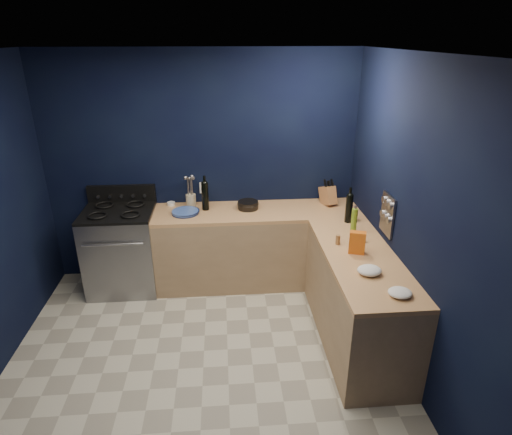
{
  "coord_description": "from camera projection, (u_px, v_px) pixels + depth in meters",
  "views": [
    {
      "loc": [
        0.22,
        -2.99,
        2.72
      ],
      "look_at": [
        0.55,
        1.0,
        1.0
      ],
      "focal_mm": 30.09,
      "sensor_mm": 36.0,
      "label": 1
    }
  ],
  "objects": [
    {
      "name": "floor",
      "position": [
        203.0,
        368.0,
        3.8
      ],
      "size": [
        3.5,
        3.5,
        0.02
      ],
      "primitive_type": "cube",
      "color": "#B8B4A1",
      "rests_on": "ground"
    },
    {
      "name": "oil_bottle",
      "position": [
        354.0,
        221.0,
        4.21
      ],
      "size": [
        0.06,
        0.06,
        0.25
      ],
      "primitive_type": "cylinder",
      "rotation": [
        0.0,
        0.0,
        -0.04
      ],
      "color": "olive",
      "rests_on": "top_right"
    },
    {
      "name": "cab_back",
      "position": [
        257.0,
        248.0,
        4.98
      ],
      "size": [
        2.3,
        0.63,
        0.86
      ],
      "primitive_type": "cube",
      "color": "#A38360",
      "rests_on": "floor"
    },
    {
      "name": "backguard",
      "position": [
        122.0,
        194.0,
        4.89
      ],
      "size": [
        0.76,
        0.06,
        0.2
      ],
      "primitive_type": "cube",
      "color": "black",
      "rests_on": "gas_range"
    },
    {
      "name": "ramekin",
      "position": [
        171.0,
        204.0,
        4.94
      ],
      "size": [
        0.12,
        0.12,
        0.04
      ],
      "primitive_type": "cylinder",
      "rotation": [
        0.0,
        0.0,
        0.43
      ],
      "color": "white",
      "rests_on": "top_back"
    },
    {
      "name": "oven_door",
      "position": [
        117.0,
        266.0,
        4.56
      ],
      "size": [
        0.59,
        0.02,
        0.42
      ],
      "primitive_type": "cube",
      "color": "black",
      "rests_on": "gas_range"
    },
    {
      "name": "top_back",
      "position": [
        257.0,
        212.0,
        4.81
      ],
      "size": [
        2.3,
        0.63,
        0.04
      ],
      "primitive_type": "cube",
      "color": "#9B673C",
      "rests_on": "cab_back"
    },
    {
      "name": "knife_block",
      "position": [
        328.0,
        195.0,
        4.93
      ],
      "size": [
        0.19,
        0.27,
        0.26
      ],
      "primitive_type": "cube",
      "rotation": [
        -0.31,
        0.0,
        0.35
      ],
      "color": "#9B6437",
      "rests_on": "top_back"
    },
    {
      "name": "plate_stack",
      "position": [
        185.0,
        212.0,
        4.7
      ],
      "size": [
        0.36,
        0.36,
        0.04
      ],
      "primitive_type": "cylinder",
      "rotation": [
        0.0,
        0.0,
        0.28
      ],
      "color": "#30519C",
      "rests_on": "top_back"
    },
    {
      "name": "towel_front",
      "position": [
        369.0,
        270.0,
        3.51
      ],
      "size": [
        0.24,
        0.22,
        0.07
      ],
      "primitive_type": "ellipsoid",
      "rotation": [
        0.0,
        0.0,
        -0.28
      ],
      "color": "white",
      "rests_on": "top_right"
    },
    {
      "name": "utensil_crock",
      "position": [
        191.0,
        200.0,
        4.89
      ],
      "size": [
        0.12,
        0.12,
        0.14
      ],
      "primitive_type": "cylinder",
      "rotation": [
        0.0,
        0.0,
        -0.04
      ],
      "color": "beige",
      "rests_on": "top_back"
    },
    {
      "name": "spice_jar_far",
      "position": [
        363.0,
        238.0,
        4.06
      ],
      "size": [
        0.05,
        0.05,
        0.08
      ],
      "primitive_type": "cylinder",
      "rotation": [
        0.0,
        0.0,
        0.21
      ],
      "color": "olive",
      "rests_on": "top_right"
    },
    {
      "name": "lemon_basket",
      "position": [
        248.0,
        205.0,
        4.83
      ],
      "size": [
        0.3,
        0.3,
        0.09
      ],
      "primitive_type": "cylinder",
      "rotation": [
        0.0,
        0.0,
        0.42
      ],
      "color": "black",
      "rests_on": "top_back"
    },
    {
      "name": "gas_range",
      "position": [
        123.0,
        251.0,
        4.84
      ],
      "size": [
        0.76,
        0.66,
        0.92
      ],
      "primitive_type": "cube",
      "color": "gray",
      "rests_on": "floor"
    },
    {
      "name": "spice_panel",
      "position": [
        388.0,
        215.0,
        3.96
      ],
      "size": [
        0.02,
        0.28,
        0.38
      ],
      "primitive_type": "cube",
      "color": "gray",
      "rests_on": "wall_right"
    },
    {
      "name": "wall_outlet",
      "position": [
        204.0,
        188.0,
        4.96
      ],
      "size": [
        0.09,
        0.02,
        0.13
      ],
      "primitive_type": "cube",
      "color": "white",
      "rests_on": "wall_back"
    },
    {
      "name": "cooktop",
      "position": [
        117.0,
        212.0,
        4.66
      ],
      "size": [
        0.76,
        0.66,
        0.03
      ],
      "primitive_type": "cube",
      "color": "black",
      "rests_on": "gas_range"
    },
    {
      "name": "wine_bottle_back",
      "position": [
        205.0,
        196.0,
        4.76
      ],
      "size": [
        0.09,
        0.09,
        0.32
      ],
      "primitive_type": "cylinder",
      "rotation": [
        0.0,
        0.0,
        0.22
      ],
      "color": "black",
      "rests_on": "top_back"
    },
    {
      "name": "crouton_bag",
      "position": [
        357.0,
        243.0,
        3.82
      ],
      "size": [
        0.16,
        0.11,
        0.21
      ],
      "primitive_type": "cube",
      "rotation": [
        0.0,
        0.0,
        -0.31
      ],
      "color": "red",
      "rests_on": "top_right"
    },
    {
      "name": "wall_right",
      "position": [
        417.0,
        227.0,
        3.41
      ],
      "size": [
        0.02,
        3.5,
        2.6
      ],
      "primitive_type": "cube",
      "color": "black",
      "rests_on": "ground"
    },
    {
      "name": "wall_back",
      "position": [
        203.0,
        169.0,
        4.89
      ],
      "size": [
        3.5,
        0.02,
        2.6
      ],
      "primitive_type": "cube",
      "color": "black",
      "rests_on": "ground"
    },
    {
      "name": "spice_jar_near",
      "position": [
        338.0,
        240.0,
        4.01
      ],
      "size": [
        0.05,
        0.05,
        0.09
      ],
      "primitive_type": "cylinder",
      "rotation": [
        0.0,
        0.0,
        0.29
      ],
      "color": "olive",
      "rests_on": "top_right"
    },
    {
      "name": "wall_front",
      "position": [
        173.0,
        430.0,
        1.67
      ],
      "size": [
        3.5,
        0.02,
        2.6
      ],
      "primitive_type": "cube",
      "color": "black",
      "rests_on": "ground"
    },
    {
      "name": "cab_right",
      "position": [
        357.0,
        301.0,
        3.99
      ],
      "size": [
        0.63,
        1.67,
        0.86
      ],
      "primitive_type": "cube",
      "color": "#A38360",
      "rests_on": "floor"
    },
    {
      "name": "towel_end",
      "position": [
        400.0,
        293.0,
        3.22
      ],
      "size": [
        0.23,
        0.22,
        0.05
      ],
      "primitive_type": "ellipsoid",
      "rotation": [
        0.0,
        0.0,
        -0.4
      ],
      "color": "white",
      "rests_on": "top_right"
    },
    {
      "name": "top_right",
      "position": [
        361.0,
        258.0,
        3.82
      ],
      "size": [
        0.63,
        1.67,
        0.04
      ],
      "primitive_type": "cube",
      "color": "#9B673C",
      "rests_on": "cab_right"
    },
    {
      "name": "ceiling",
      "position": [
        184.0,
        52.0,
        2.76
      ],
      "size": [
        3.5,
        3.5,
        0.02
      ],
      "primitive_type": "cube",
      "color": "silver",
      "rests_on": "ground"
    },
    {
      "name": "wine_bottle_right",
      "position": [
        349.0,
        209.0,
        4.44
      ],
      "size": [
        0.08,
        0.08,
        0.3
      ],
      "primitive_type": "cylinder",
      "rotation": [
        0.0,
        0.0,
        -0.12
      ],
      "color": "black",
      "rests_on": "top_right"
    }
  ]
}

